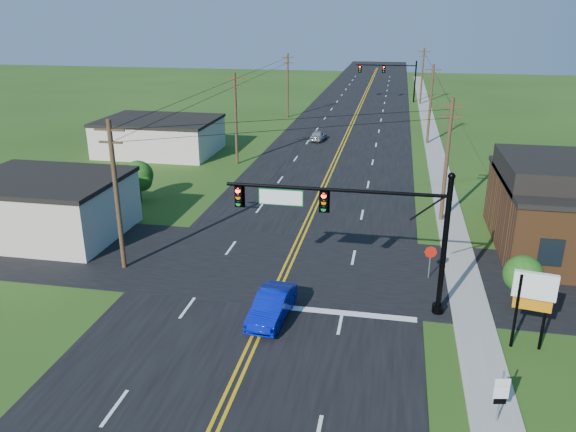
% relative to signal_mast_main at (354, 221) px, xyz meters
% --- Properties ---
extents(ground, '(260.00, 260.00, 0.00)m').
position_rel_signal_mast_main_xyz_m(ground, '(-4.34, -8.00, -4.75)').
color(ground, '#234213').
rests_on(ground, ground).
extents(road_main, '(16.00, 220.00, 0.04)m').
position_rel_signal_mast_main_xyz_m(road_main, '(-4.34, 42.00, -4.73)').
color(road_main, black).
rests_on(road_main, ground).
extents(road_cross, '(70.00, 10.00, 0.04)m').
position_rel_signal_mast_main_xyz_m(road_cross, '(-4.34, 4.00, -4.73)').
color(road_cross, black).
rests_on(road_cross, ground).
extents(sidewalk, '(2.00, 160.00, 0.08)m').
position_rel_signal_mast_main_xyz_m(sidewalk, '(6.16, 32.00, -4.71)').
color(sidewalk, gray).
rests_on(sidewalk, ground).
extents(signal_mast_main, '(11.30, 0.60, 7.48)m').
position_rel_signal_mast_main_xyz_m(signal_mast_main, '(0.00, 0.00, 0.00)').
color(signal_mast_main, black).
rests_on(signal_mast_main, ground).
extents(signal_mast_far, '(10.98, 0.60, 7.48)m').
position_rel_signal_mast_main_xyz_m(signal_mast_far, '(0.10, 72.00, -0.20)').
color(signal_mast_far, black).
rests_on(signal_mast_far, ground).
extents(cream_bldg_near, '(10.20, 8.20, 4.10)m').
position_rel_signal_mast_main_xyz_m(cream_bldg_near, '(-21.34, 6.00, -2.69)').
color(cream_bldg_near, beige).
rests_on(cream_bldg_near, ground).
extents(cream_bldg_far, '(12.20, 9.20, 3.70)m').
position_rel_signal_mast_main_xyz_m(cream_bldg_far, '(-23.34, 30.00, -2.89)').
color(cream_bldg_far, beige).
rests_on(cream_bldg_far, ground).
extents(utility_pole_left_a, '(1.80, 0.28, 9.00)m').
position_rel_signal_mast_main_xyz_m(utility_pole_left_a, '(-13.84, 2.00, -0.03)').
color(utility_pole_left_a, '#392A1A').
rests_on(utility_pole_left_a, ground).
extents(utility_pole_left_b, '(1.80, 0.28, 9.00)m').
position_rel_signal_mast_main_xyz_m(utility_pole_left_b, '(-13.84, 27.00, -0.03)').
color(utility_pole_left_b, '#392A1A').
rests_on(utility_pole_left_b, ground).
extents(utility_pole_left_c, '(1.80, 0.28, 9.00)m').
position_rel_signal_mast_main_xyz_m(utility_pole_left_c, '(-13.84, 54.00, -0.03)').
color(utility_pole_left_c, '#392A1A').
rests_on(utility_pole_left_c, ground).
extents(utility_pole_right_a, '(1.80, 0.28, 9.00)m').
position_rel_signal_mast_main_xyz_m(utility_pole_right_a, '(5.46, 14.00, -0.03)').
color(utility_pole_right_a, '#392A1A').
rests_on(utility_pole_right_a, ground).
extents(utility_pole_right_b, '(1.80, 0.28, 9.00)m').
position_rel_signal_mast_main_xyz_m(utility_pole_right_b, '(5.46, 40.00, -0.03)').
color(utility_pole_right_b, '#392A1A').
rests_on(utility_pole_right_b, ground).
extents(utility_pole_right_c, '(1.80, 0.28, 9.00)m').
position_rel_signal_mast_main_xyz_m(utility_pole_right_c, '(5.46, 70.00, -0.03)').
color(utility_pole_right_c, '#392A1A').
rests_on(utility_pole_right_c, ground).
extents(tree_right_back, '(3.00, 3.00, 4.10)m').
position_rel_signal_mast_main_xyz_m(tree_right_back, '(11.66, 18.00, -2.15)').
color(tree_right_back, '#392A1A').
rests_on(tree_right_back, ground).
extents(shrub_corner, '(2.00, 2.00, 2.86)m').
position_rel_signal_mast_main_xyz_m(shrub_corner, '(8.66, 1.50, -2.90)').
color(shrub_corner, '#392A1A').
rests_on(shrub_corner, ground).
extents(tree_left, '(2.40, 2.40, 3.37)m').
position_rel_signal_mast_main_xyz_m(tree_left, '(-18.34, 14.00, -2.59)').
color(tree_left, '#392A1A').
rests_on(tree_left, ground).
extents(blue_car, '(1.86, 4.45, 1.43)m').
position_rel_signal_mast_main_xyz_m(blue_car, '(-3.77, -2.20, -4.03)').
color(blue_car, '#0815AD').
rests_on(blue_car, ground).
extents(distant_car, '(1.82, 3.76, 1.24)m').
position_rel_signal_mast_main_xyz_m(distant_car, '(-7.23, 39.08, -4.13)').
color(distant_car, '#A2A1A6').
rests_on(distant_car, ground).
extents(route_sign, '(0.57, 0.15, 2.30)m').
position_rel_signal_mast_main_xyz_m(route_sign, '(6.18, -8.02, -3.41)').
color(route_sign, slate).
rests_on(route_sign, ground).
extents(stop_sign, '(0.72, 0.12, 2.02)m').
position_rel_signal_mast_main_xyz_m(stop_sign, '(4.16, 3.98, -3.29)').
color(stop_sign, slate).
rests_on(stop_sign, ground).
extents(pylon_sign, '(1.86, 0.58, 3.80)m').
position_rel_signal_mast_main_xyz_m(pylon_sign, '(8.24, -2.49, -1.98)').
color(pylon_sign, black).
rests_on(pylon_sign, ground).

